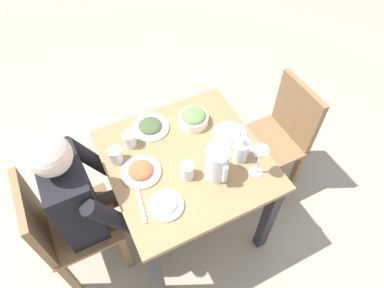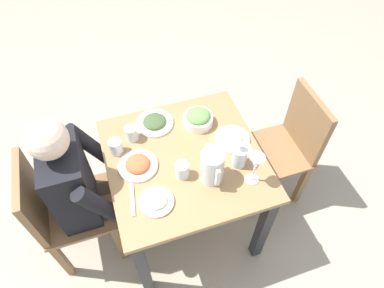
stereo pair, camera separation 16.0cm
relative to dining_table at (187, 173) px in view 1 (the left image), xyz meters
name	(u,v)px [view 1 (the left image)]	position (x,y,z in m)	size (l,w,h in m)	color
ground_plane	(188,220)	(0.00, 0.00, -0.61)	(8.00, 8.00, 0.00)	#9E937F
dining_table	(187,173)	(0.00, 0.00, 0.00)	(0.83, 0.83, 0.75)	#997047
chair_near	(64,226)	(-0.06, -0.72, -0.12)	(0.40, 0.40, 0.87)	olive
chair_far	(279,134)	(-0.07, 0.72, -0.12)	(0.40, 0.40, 0.87)	olive
diner_near	(94,198)	(-0.06, -0.52, 0.03)	(0.48, 0.53, 1.16)	black
water_pitcher	(217,164)	(0.16, 0.09, 0.24)	(0.16, 0.12, 0.19)	silver
salad_bowl	(194,118)	(-0.21, 0.15, 0.18)	(0.17, 0.17, 0.09)	white
plate_rice_curry	(141,171)	(-0.02, -0.25, 0.16)	(0.21, 0.21, 0.05)	white
plate_yoghurt	(166,205)	(0.21, -0.21, 0.16)	(0.17, 0.17, 0.05)	white
plate_dolmas	(150,126)	(-0.28, -0.09, 0.15)	(0.22, 0.22, 0.04)	white
plate_beans	(230,134)	(-0.03, 0.29, 0.15)	(0.20, 0.20, 0.04)	white
water_glass_center	(116,155)	(-0.15, -0.33, 0.18)	(0.07, 0.07, 0.09)	silver
water_glass_far_left	(187,171)	(0.10, -0.04, 0.18)	(0.07, 0.07, 0.09)	silver
water_glass_near_left	(129,140)	(-0.22, -0.24, 0.18)	(0.07, 0.07, 0.09)	silver
wine_glass	(260,156)	(0.24, 0.28, 0.28)	(0.08, 0.08, 0.20)	silver
oil_carafe	(241,151)	(0.13, 0.26, 0.20)	(0.08, 0.08, 0.16)	silver
fork_near	(250,146)	(0.08, 0.35, 0.14)	(0.17, 0.03, 0.01)	silver
knife_near	(142,206)	(0.16, -0.32, 0.14)	(0.18, 0.02, 0.01)	silver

